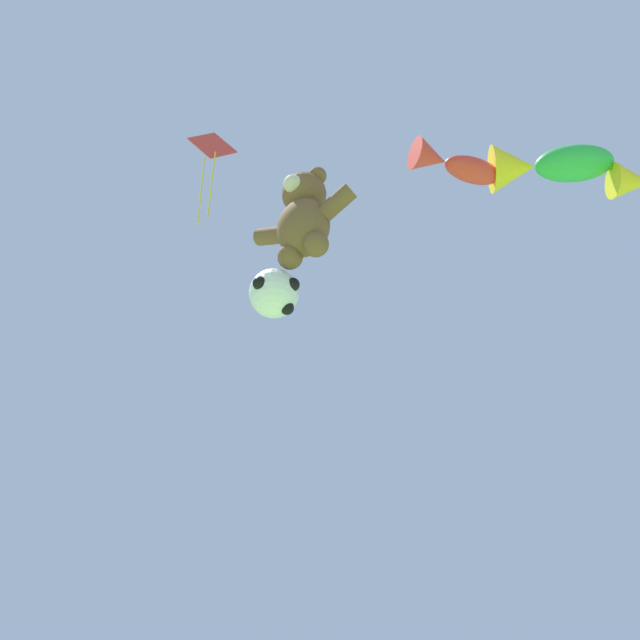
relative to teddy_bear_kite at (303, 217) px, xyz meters
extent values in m
ellipsoid|color=brown|center=(0.00, 0.01, -0.28)|extent=(0.98, 0.83, 1.19)
sphere|color=brown|center=(0.00, 0.01, 0.61)|extent=(0.82, 0.82, 0.82)
sphere|color=beige|center=(0.00, -0.34, 0.55)|extent=(0.34, 0.34, 0.34)
sphere|color=brown|center=(-0.30, 0.01, 0.93)|extent=(0.34, 0.34, 0.34)
cylinder|color=brown|center=(-0.71, 0.01, -0.07)|extent=(0.71, 0.32, 0.55)
sphere|color=brown|center=(-0.27, 0.01, -0.84)|extent=(0.44, 0.44, 0.44)
sphere|color=brown|center=(0.30, 0.01, 0.93)|extent=(0.34, 0.34, 0.34)
cylinder|color=brown|center=(0.71, 0.01, -0.07)|extent=(0.71, 0.32, 0.55)
sphere|color=brown|center=(0.27, 0.01, -0.84)|extent=(0.44, 0.44, 0.44)
sphere|color=white|center=(-0.70, 0.15, -1.36)|extent=(0.86, 0.86, 0.86)
sphere|color=black|center=(-0.30, 0.15, -1.36)|extent=(0.24, 0.24, 0.24)
sphere|color=black|center=(-0.78, 0.41, -1.08)|extent=(0.24, 0.24, 0.24)
sphere|color=black|center=(-0.70, -0.24, -1.43)|extent=(0.24, 0.24, 0.24)
sphere|color=black|center=(-0.51, 0.28, -1.68)|extent=(0.24, 0.24, 0.24)
ellipsoid|color=red|center=(2.47, 2.33, 1.96)|extent=(1.16, 1.31, 0.47)
cone|color=red|center=(1.92, 1.56, 1.96)|extent=(0.95, 0.95, 0.69)
sphere|color=black|center=(2.70, 2.64, 2.08)|extent=(0.12, 0.12, 0.12)
ellipsoid|color=green|center=(4.20, 3.55, 2.23)|extent=(1.77, 1.47, 0.68)
cone|color=yellow|center=(3.13, 2.96, 2.23)|extent=(1.25, 1.30, 1.00)
sphere|color=black|center=(4.64, 3.80, 2.41)|extent=(0.18, 0.18, 0.18)
cone|color=yellow|center=(5.04, 4.31, 1.84)|extent=(1.08, 1.07, 0.75)
cube|color=red|center=(-2.70, 0.06, 4.16)|extent=(0.73, 0.97, 1.19)
cylinder|color=yellow|center=(-2.85, 0.08, 2.70)|extent=(0.03, 0.15, 2.16)
cylinder|color=yellow|center=(-2.55, 0.07, 2.73)|extent=(0.03, 0.09, 2.10)
camera|label=1|loc=(5.06, -6.93, -9.44)|focal=40.00mm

